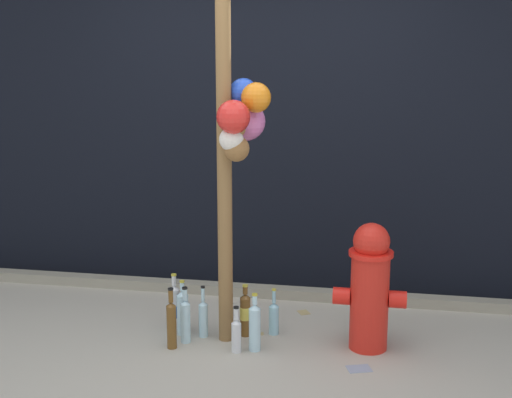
% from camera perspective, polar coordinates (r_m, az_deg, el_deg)
% --- Properties ---
extents(ground_plane, '(14.00, 14.00, 0.00)m').
position_cam_1_polar(ground_plane, '(4.32, -3.23, -14.07)').
color(ground_plane, '#ADA899').
extents(building_wall, '(10.00, 0.20, 3.15)m').
position_cam_1_polar(building_wall, '(5.54, 0.74, 8.79)').
color(building_wall, black).
rests_on(building_wall, ground_plane).
extents(curb_strip, '(8.00, 0.12, 0.08)m').
position_cam_1_polar(curb_strip, '(5.51, 0.07, -7.59)').
color(curb_strip, gray).
rests_on(curb_strip, ground_plane).
extents(memorial_post, '(0.52, 0.52, 2.83)m').
position_cam_1_polar(memorial_post, '(4.35, -1.82, 8.57)').
color(memorial_post, olive).
rests_on(memorial_post, ground_plane).
extents(fire_hydrant, '(0.47, 0.28, 0.84)m').
position_cam_1_polar(fire_hydrant, '(4.53, 9.36, -7.10)').
color(fire_hydrant, red).
rests_on(fire_hydrant, ground_plane).
extents(bottle_0, '(0.07, 0.07, 0.36)m').
position_cam_1_polar(bottle_0, '(4.75, -0.89, -9.40)').
color(bottle_0, brown).
rests_on(bottle_0, ground_plane).
extents(bottle_1, '(0.06, 0.06, 0.31)m').
position_cam_1_polar(bottle_1, '(4.52, -1.63, -11.03)').
color(bottle_1, silver).
rests_on(bottle_1, ground_plane).
extents(bottle_2, '(0.07, 0.07, 0.33)m').
position_cam_1_polar(bottle_2, '(4.79, 1.48, -9.69)').
color(bottle_2, '#93CCE0').
rests_on(bottle_2, ground_plane).
extents(bottle_3, '(0.08, 0.08, 0.38)m').
position_cam_1_polar(bottle_3, '(4.80, -6.06, -9.21)').
color(bottle_3, '#B2DBEA').
rests_on(bottle_3, ground_plane).
extents(bottle_4, '(0.07, 0.07, 0.38)m').
position_cam_1_polar(bottle_4, '(4.67, -5.83, -9.83)').
color(bottle_4, '#B2DBEA').
rests_on(bottle_4, ground_plane).
extents(bottle_5, '(0.06, 0.06, 0.41)m').
position_cam_1_polar(bottle_5, '(4.59, -6.97, -10.11)').
color(bottle_5, brown).
rests_on(bottle_5, ground_plane).
extents(bottle_6, '(0.08, 0.08, 0.40)m').
position_cam_1_polar(bottle_6, '(4.90, -6.72, -8.81)').
color(bottle_6, silver).
rests_on(bottle_6, ground_plane).
extents(bottle_7, '(0.06, 0.06, 0.36)m').
position_cam_1_polar(bottle_7, '(4.76, -4.36, -9.69)').
color(bottle_7, '#B2DBEA').
rests_on(bottle_7, ground_plane).
extents(bottle_8, '(0.08, 0.08, 0.39)m').
position_cam_1_polar(bottle_8, '(4.53, -0.10, -10.43)').
color(bottle_8, '#B2DBEA').
rests_on(bottle_8, ground_plane).
extents(litter_0, '(0.11, 0.12, 0.01)m').
position_cam_1_polar(litter_0, '(5.21, 3.96, -9.29)').
color(litter_0, tan).
rests_on(litter_0, ground_plane).
extents(litter_1, '(0.17, 0.15, 0.01)m').
position_cam_1_polar(litter_1, '(4.40, 8.48, -13.64)').
color(litter_1, '#8C99B2').
rests_on(litter_1, ground_plane).
extents(litter_2, '(0.15, 0.06, 0.01)m').
position_cam_1_polar(litter_2, '(4.83, -0.23, -11.01)').
color(litter_2, tan).
rests_on(litter_2, ground_plane).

